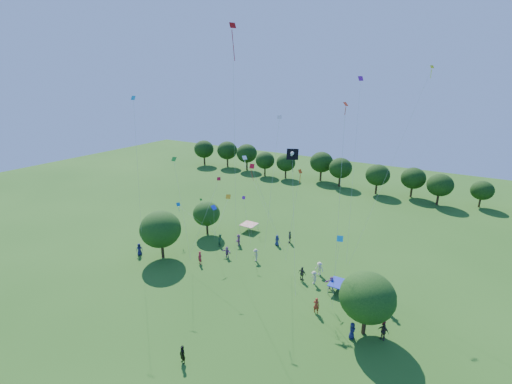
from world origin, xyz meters
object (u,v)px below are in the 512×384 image
object	(u,v)px
near_tree_north	(206,214)
near_tree_east	(367,297)
near_tree_west	(161,229)
tent_blue	(340,284)
tent_red_stripe	(249,224)
red_high_kite	(234,85)
man_in_black	(182,355)
pirate_kite	(292,156)

from	to	relation	value
near_tree_north	near_tree_east	xyz separation A→B (m)	(25.55, -9.24, 0.58)
near_tree_west	tent_blue	world-z (taller)	near_tree_west
near_tree_north	tent_red_stripe	size ratio (longest dim) A/B	2.32
near_tree_west	near_tree_north	distance (m)	8.57
tent_blue	red_high_kite	bearing A→B (deg)	-175.90
near_tree_north	near_tree_east	size ratio (longest dim) A/B	0.84
near_tree_west	red_high_kite	world-z (taller)	red_high_kite
tent_blue	man_in_black	bearing A→B (deg)	-115.96
pirate_kite	red_high_kite	distance (m)	9.89
man_in_black	red_high_kite	xyz separation A→B (m)	(-4.99, 15.31, 20.74)
tent_blue	man_in_black	world-z (taller)	man_in_black
man_in_black	near_tree_east	bearing A→B (deg)	54.04
tent_blue	man_in_black	size ratio (longest dim) A/B	1.34
near_tree_east	tent_red_stripe	xyz separation A→B (m)	(-20.84, 13.49, -2.84)
tent_red_stripe	tent_blue	bearing A→B (deg)	-26.22
tent_red_stripe	near_tree_north	bearing A→B (deg)	-137.93
near_tree_east	near_tree_west	bearing A→B (deg)	178.43
near_tree_east	man_in_black	bearing A→B (deg)	-136.68
pirate_kite	near_tree_west	bearing A→B (deg)	-159.53
near_tree_north	tent_blue	xyz separation A→B (m)	(21.68, -4.10, -2.26)
near_tree_north	near_tree_east	bearing A→B (deg)	-19.87
near_tree_west	man_in_black	world-z (taller)	near_tree_west
near_tree_north	tent_blue	distance (m)	22.19
near_tree_east	tent_blue	world-z (taller)	near_tree_east
tent_red_stripe	man_in_black	size ratio (longest dim) A/B	1.34
tent_blue	near_tree_east	bearing A→B (deg)	-52.98
near_tree_north	red_high_kite	size ratio (longest dim) A/B	0.19
near_tree_west	man_in_black	xyz separation A→B (m)	(14.31, -11.81, -3.18)
near_tree_east	near_tree_north	bearing A→B (deg)	160.13
near_tree_west	near_tree_east	bearing A→B (deg)	-1.57
tent_blue	man_in_black	distance (m)	18.05
near_tree_north	tent_red_stripe	xyz separation A→B (m)	(4.71, 4.25, -2.26)
tent_red_stripe	tent_blue	distance (m)	18.92
near_tree_north	pirate_kite	xyz separation A→B (m)	(14.85, -2.78, 10.79)
near_tree_west	near_tree_north	xyz separation A→B (m)	(0.52, 8.52, -0.71)
near_tree_west	tent_red_stripe	size ratio (longest dim) A/B	2.89
tent_red_stripe	tent_blue	world-z (taller)	same
red_high_kite	near_tree_north	bearing A→B (deg)	150.22
tent_red_stripe	man_in_black	distance (m)	26.21
red_high_kite	man_in_black	bearing A→B (deg)	-71.93
man_in_black	red_high_kite	size ratio (longest dim) A/B	0.06
near_tree_west	red_high_kite	bearing A→B (deg)	20.56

